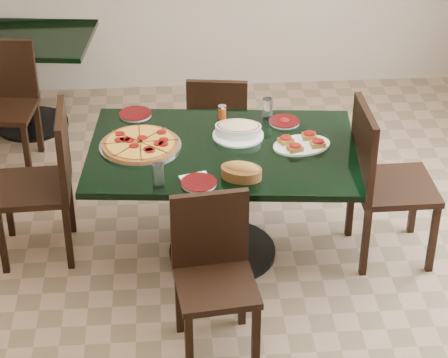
{
  "coord_description": "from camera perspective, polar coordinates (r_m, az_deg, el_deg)",
  "views": [
    {
      "loc": [
        -0.21,
        -4.07,
        3.26
      ],
      "look_at": [
        0.1,
        0.0,
        0.74
      ],
      "focal_mm": 70.0,
      "sensor_mm": 36.0,
      "label": 1
    }
  ],
  "objects": [
    {
      "name": "floor",
      "position": [
        5.22,
        -1.12,
        -6.98
      ],
      "size": [
        5.5,
        5.5,
        0.0
      ],
      "primitive_type": "plane",
      "color": "#87684E",
      "rests_on": "ground"
    },
    {
      "name": "main_table",
      "position": [
        5.16,
        -0.11,
        0.24
      ],
      "size": [
        1.64,
        1.14,
        0.75
      ],
      "rotation": [
        0.0,
        0.0,
        -0.1
      ],
      "color": "black",
      "rests_on": "floor"
    },
    {
      "name": "back_table",
      "position": [
        6.84,
        -12.89,
        7.29
      ],
      "size": [
        1.12,
        0.87,
        0.75
      ],
      "rotation": [
        0.0,
        0.0,
        -0.12
      ],
      "color": "black",
      "rests_on": "floor"
    },
    {
      "name": "chair_far",
      "position": [
        5.9,
        -0.39,
        3.5
      ],
      "size": [
        0.45,
        0.45,
        0.85
      ],
      "rotation": [
        0.0,
        0.0,
        3.01
      ],
      "color": "black",
      "rests_on": "floor"
    },
    {
      "name": "chair_near",
      "position": [
        4.56,
        -0.69,
        -5.73
      ],
      "size": [
        0.45,
        0.45,
        0.88
      ],
      "rotation": [
        0.0,
        0.0,
        0.11
      ],
      "color": "black",
      "rests_on": "floor"
    },
    {
      "name": "chair_right",
      "position": [
        5.25,
        10.18,
        0.26
      ],
      "size": [
        0.48,
        0.48,
        1.01
      ],
      "rotation": [
        0.0,
        0.0,
        1.59
      ],
      "color": "black",
      "rests_on": "floor"
    },
    {
      "name": "chair_left",
      "position": [
        5.31,
        -11.5,
        0.19
      ],
      "size": [
        0.47,
        0.47,
        0.96
      ],
      "rotation": [
        0.0,
        0.0,
        -1.53
      ],
      "color": "black",
      "rests_on": "floor"
    },
    {
      "name": "back_chair_near",
      "position": [
        6.43,
        -14.03,
        5.24
      ],
      "size": [
        0.47,
        0.47,
        0.89
      ],
      "rotation": [
        0.0,
        0.0,
        -0.13
      ],
      "color": "black",
      "rests_on": "floor"
    },
    {
      "name": "pepperoni_pizza",
      "position": [
        5.11,
        -5.49,
        2.29
      ],
      "size": [
        0.48,
        0.48,
        0.04
      ],
      "rotation": [
        0.0,
        0.0,
        0.04
      ],
      "color": "silver",
      "rests_on": "main_table"
    },
    {
      "name": "lasagna_casserole",
      "position": [
        5.18,
        0.93,
        3.26
      ],
      "size": [
        0.3,
        0.3,
        0.09
      ],
      "rotation": [
        0.0,
        0.0,
        -0.14
      ],
      "color": "white",
      "rests_on": "main_table"
    },
    {
      "name": "bread_basket",
      "position": [
        4.78,
        1.14,
        0.52
      ],
      "size": [
        0.27,
        0.23,
        0.1
      ],
      "rotation": [
        0.0,
        0.0,
        -0.35
      ],
      "color": "brown",
      "rests_on": "main_table"
    },
    {
      "name": "bruschetta_platter",
      "position": [
        5.1,
        5.1,
        2.37
      ],
      "size": [
        0.39,
        0.31,
        0.05
      ],
      "rotation": [
        0.0,
        0.0,
        0.24
      ],
      "color": "white",
      "rests_on": "main_table"
    },
    {
      "name": "side_plate_near",
      "position": [
        4.74,
        -1.65,
        -0.25
      ],
      "size": [
        0.2,
        0.2,
        0.02
      ],
      "rotation": [
        0.0,
        0.0,
        -0.44
      ],
      "color": "white",
      "rests_on": "main_table"
    },
    {
      "name": "side_plate_far_r",
      "position": [
        5.36,
        3.96,
        3.77
      ],
      "size": [
        0.19,
        0.19,
        0.03
      ],
      "rotation": [
        0.0,
        0.0,
        -0.4
      ],
      "color": "white",
      "rests_on": "main_table"
    },
    {
      "name": "side_plate_far_l",
      "position": [
        5.47,
        -5.81,
        4.25
      ],
      "size": [
        0.21,
        0.21,
        0.02
      ],
      "rotation": [
        0.0,
        0.0,
        0.19
      ],
      "color": "white",
      "rests_on": "main_table"
    },
    {
      "name": "napkin_setting",
      "position": [
        4.77,
        -1.77,
        -0.1
      ],
      "size": [
        0.2,
        0.2,
        0.01
      ],
      "rotation": [
        0.0,
        0.0,
        0.29
      ],
      "color": "white",
      "rests_on": "main_table"
    },
    {
      "name": "water_glass_a",
      "position": [
        5.38,
        2.86,
        4.63
      ],
      "size": [
        0.06,
        0.06,
        0.13
      ],
      "primitive_type": "cylinder",
      "color": "white",
      "rests_on": "main_table"
    },
    {
      "name": "water_glass_b",
      "position": [
        4.69,
        -4.31,
        0.22
      ],
      "size": [
        0.06,
        0.06,
        0.14
      ],
      "primitive_type": "cylinder",
      "color": "white",
      "rests_on": "main_table"
    },
    {
      "name": "pepper_shaker",
      "position": [
        5.38,
        -0.12,
        4.4
      ],
      "size": [
        0.05,
        0.05,
        0.09
      ],
      "color": "#C04914",
      "rests_on": "main_table"
    }
  ]
}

